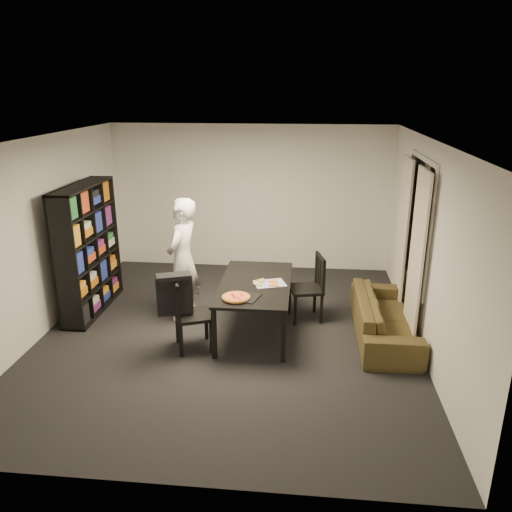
# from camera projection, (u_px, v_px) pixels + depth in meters

# --- Properties ---
(room) EXTENTS (5.01, 5.51, 2.61)m
(room) POSITION_uv_depth(u_px,v_px,m) (227.00, 243.00, 6.39)
(room) COLOR black
(room) RESTS_ON ground
(window_pane) EXTENTS (0.02, 1.40, 1.60)m
(window_pane) POSITION_uv_depth(u_px,v_px,m) (418.00, 221.00, 6.66)
(window_pane) COLOR black
(window_pane) RESTS_ON room
(window_frame) EXTENTS (0.03, 1.52, 1.72)m
(window_frame) POSITION_uv_depth(u_px,v_px,m) (417.00, 221.00, 6.66)
(window_frame) COLOR white
(window_frame) RESTS_ON room
(curtain_left) EXTENTS (0.03, 0.70, 2.25)m
(curtain_left) POSITION_uv_depth(u_px,v_px,m) (416.00, 258.00, 6.29)
(curtain_left) COLOR beige
(curtain_left) RESTS_ON room
(curtain_right) EXTENTS (0.03, 0.70, 2.25)m
(curtain_right) POSITION_uv_depth(u_px,v_px,m) (402.00, 235.00, 7.27)
(curtain_right) COLOR beige
(curtain_right) RESTS_ON room
(bookshelf) EXTENTS (0.35, 1.50, 1.90)m
(bookshelf) POSITION_uv_depth(u_px,v_px,m) (88.00, 249.00, 7.27)
(bookshelf) COLOR black
(bookshelf) RESTS_ON room
(dining_table) EXTENTS (0.94, 1.70, 0.71)m
(dining_table) POSITION_uv_depth(u_px,v_px,m) (255.00, 287.00, 6.72)
(dining_table) COLOR black
(dining_table) RESTS_ON room
(chair_left) EXTENTS (0.57, 0.57, 0.96)m
(chair_left) POSITION_uv_depth(u_px,v_px,m) (186.00, 310.00, 6.26)
(chair_left) COLOR black
(chair_left) RESTS_ON room
(chair_right) EXTENTS (0.54, 0.54, 0.96)m
(chair_right) POSITION_uv_depth(u_px,v_px,m) (312.00, 283.00, 7.11)
(chair_right) COLOR black
(chair_right) RESTS_ON room
(draped_jacket) EXTENTS (0.46, 0.32, 0.53)m
(draped_jacket) POSITION_uv_depth(u_px,v_px,m) (174.00, 293.00, 6.15)
(draped_jacket) COLOR black
(draped_jacket) RESTS_ON chair_left
(person) EXTENTS (0.55, 0.72, 1.77)m
(person) POSITION_uv_depth(u_px,v_px,m) (183.00, 260.00, 7.04)
(person) COLOR silver
(person) RESTS_ON room
(baking_tray) EXTENTS (0.47, 0.42, 0.01)m
(baking_tray) POSITION_uv_depth(u_px,v_px,m) (242.00, 297.00, 6.23)
(baking_tray) COLOR black
(baking_tray) RESTS_ON dining_table
(pepperoni_pizza) EXTENTS (0.35, 0.35, 0.03)m
(pepperoni_pizza) POSITION_uv_depth(u_px,v_px,m) (236.00, 297.00, 6.17)
(pepperoni_pizza) COLOR #9F682E
(pepperoni_pizza) RESTS_ON dining_table
(kitchen_towel) EXTENTS (0.48, 0.41, 0.01)m
(kitchen_towel) POSITION_uv_depth(u_px,v_px,m) (270.00, 283.00, 6.65)
(kitchen_towel) COLOR silver
(kitchen_towel) RESTS_ON dining_table
(pizza_slices) EXTENTS (0.44, 0.40, 0.01)m
(pizza_slices) POSITION_uv_depth(u_px,v_px,m) (267.00, 283.00, 6.65)
(pizza_slices) COLOR gold
(pizza_slices) RESTS_ON dining_table
(sofa) EXTENTS (0.74, 1.90, 0.55)m
(sofa) POSITION_uv_depth(u_px,v_px,m) (385.00, 317.00, 6.67)
(sofa) COLOR #3A3A17
(sofa) RESTS_ON room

